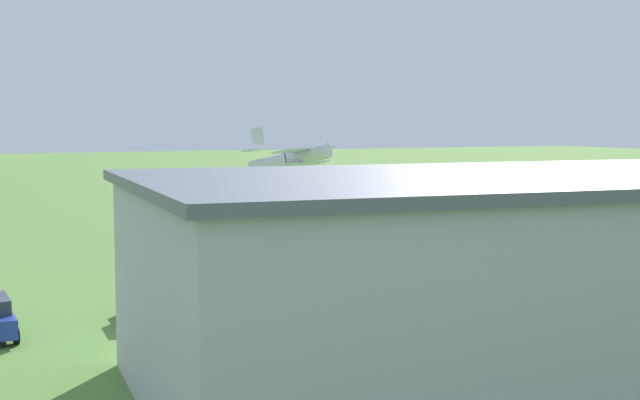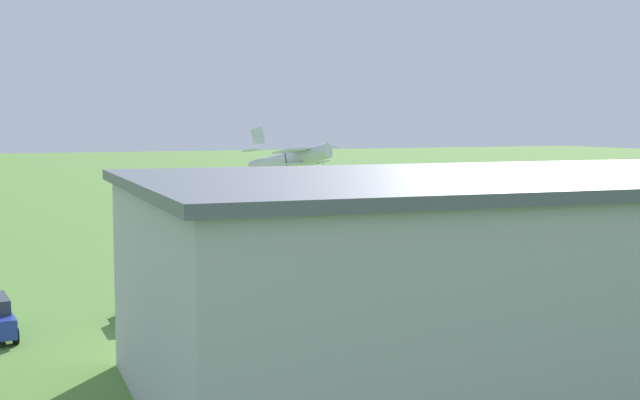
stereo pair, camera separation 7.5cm
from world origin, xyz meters
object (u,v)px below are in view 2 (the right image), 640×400
(hangar, at_px, (507,279))
(windsock, at_px, (317,159))
(person_walking_on_apron, at_px, (189,287))
(biplane, at_px, (293,159))
(person_near_hangar_door, at_px, (438,261))
(car_green, at_px, (152,301))
(person_by_parked_cars, at_px, (482,261))
(person_watching_takeoff, at_px, (263,285))
(car_yellow, at_px, (551,278))

(hangar, bearing_deg, windsock, -106.59)
(hangar, xyz_separation_m, person_walking_on_apron, (6.42, -16.80, -2.73))
(biplane, height_order, person_near_hangar_door, biplane)
(car_green, relative_size, person_by_parked_cars, 2.69)
(person_walking_on_apron, bearing_deg, person_watching_takeoff, 164.76)
(person_walking_on_apron, bearing_deg, person_by_parked_cars, -175.92)
(person_watching_takeoff, height_order, windsock, windsock)
(car_yellow, distance_m, person_watching_takeoff, 14.86)
(person_near_hangar_door, relative_size, person_walking_on_apron, 0.99)
(car_green, distance_m, windsock, 41.63)
(person_by_parked_cars, xyz_separation_m, windsock, (-2.94, -30.48, 4.77))
(car_green, relative_size, windsock, 0.66)
(hangar, bearing_deg, person_watching_takeoff, -79.57)
(person_near_hangar_door, xyz_separation_m, person_walking_on_apron, (15.29, 1.88, 0.01))
(biplane, distance_m, car_yellow, 26.97)
(hangar, height_order, car_yellow, hangar)
(person_near_hangar_door, bearing_deg, car_yellow, 109.53)
(car_yellow, bearing_deg, person_near_hangar_door, -70.47)
(hangar, height_order, windsock, hangar)
(hangar, relative_size, person_watching_takeoff, 14.92)
(person_watching_takeoff, bearing_deg, person_by_parked_cars, -171.19)
(car_yellow, bearing_deg, biplane, -82.03)
(person_by_parked_cars, bearing_deg, person_watching_takeoff, 8.81)
(person_walking_on_apron, bearing_deg, car_green, 45.39)
(hangar, distance_m, person_by_parked_cars, 21.63)
(hangar, bearing_deg, person_walking_on_apron, -69.07)
(biplane, relative_size, person_near_hangar_door, 4.43)
(car_yellow, bearing_deg, car_green, -7.62)
(biplane, relative_size, car_green, 1.84)
(person_watching_takeoff, bearing_deg, person_near_hangar_door, -166.49)
(hangar, xyz_separation_m, car_green, (8.81, -14.38, -2.77))
(car_green, xyz_separation_m, person_by_parked_cars, (-20.34, -3.70, -0.07))
(person_watching_takeoff, xyz_separation_m, person_by_parked_cars, (-14.44, -2.24, -0.11))
(person_near_hangar_door, height_order, person_by_parked_cars, person_near_hangar_door)
(biplane, distance_m, person_by_parked_cars, 20.86)
(windsock, bearing_deg, person_watching_takeoff, 62.02)
(car_green, height_order, windsock, windsock)
(car_yellow, height_order, windsock, windsock)
(person_by_parked_cars, bearing_deg, person_walking_on_apron, 4.08)
(person_walking_on_apron, distance_m, person_watching_takeoff, 3.64)
(biplane, height_order, person_watching_takeoff, biplane)
(car_yellow, distance_m, windsock, 37.31)
(biplane, bearing_deg, person_watching_takeoff, 64.33)
(hangar, relative_size, person_walking_on_apron, 14.88)
(person_near_hangar_door, relative_size, windsock, 0.27)
(car_yellow, relative_size, person_by_parked_cars, 2.92)
(windsock, bearing_deg, car_yellow, 85.17)
(car_green, bearing_deg, biplane, -125.04)
(hangar, height_order, biplane, biplane)
(hangar, relative_size, person_near_hangar_door, 15.05)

